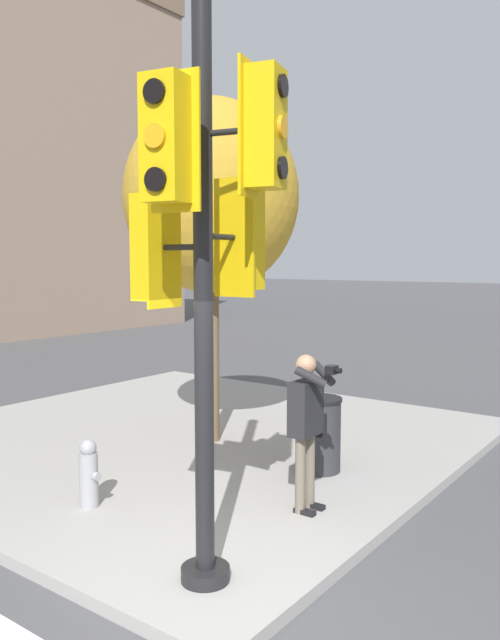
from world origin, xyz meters
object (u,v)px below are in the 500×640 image
fire_hydrant (89,474)px  trash_bin (318,434)px  person_photographer (307,417)px  street_tree (211,197)px  traffic_signal_pole (206,234)px

fire_hydrant → trash_bin: bearing=-29.2°
person_photographer → street_tree: street_tree is taller
traffic_signal_pole → trash_bin: (2.98, 0.66, -2.44)m
traffic_signal_pole → street_tree: street_tree is taller
fire_hydrant → person_photographer: bearing=-55.6°
person_photographer → street_tree: 3.89m
trash_bin → person_photographer: bearing=-155.2°
person_photographer → trash_bin: 1.42m
street_tree → trash_bin: (-0.23, -1.96, -3.14)m
person_photographer → traffic_signal_pole: bearing=-176.4°
street_tree → trash_bin: size_ratio=5.27×
street_tree → fire_hydrant: bearing=-168.9°
traffic_signal_pole → street_tree: size_ratio=0.98×
traffic_signal_pole → street_tree: 4.21m
person_photographer → trash_bin: person_photographer is taller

